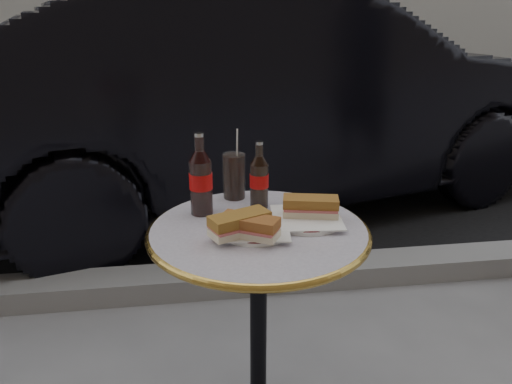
{
  "coord_description": "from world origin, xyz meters",
  "views": [
    {
      "loc": [
        -0.18,
        -1.25,
        1.31
      ],
      "look_at": [
        0.0,
        0.05,
        0.82
      ],
      "focal_mm": 35.0,
      "sensor_mm": 36.0,
      "label": 1
    }
  ],
  "objects": [
    {
      "name": "asphalt_road",
      "position": [
        0.0,
        5.0,
        0.0
      ],
      "size": [
        40.0,
        8.0,
        0.0
      ],
      "primitive_type": "cube",
      "color": "black",
      "rests_on": "ground"
    },
    {
      "name": "curb",
      "position": [
        0.0,
        0.9,
        0.05
      ],
      "size": [
        40.0,
        0.2,
        0.12
      ],
      "primitive_type": "cube",
      "color": "gray",
      "rests_on": "ground"
    },
    {
      "name": "bistro_table",
      "position": [
        0.0,
        0.0,
        0.37
      ],
      "size": [
        0.62,
        0.62,
        0.73
      ],
      "primitive_type": null,
      "color": "#BAB2C4",
      "rests_on": "ground"
    },
    {
      "name": "plate_left",
      "position": [
        -0.01,
        -0.03,
        0.74
      ],
      "size": [
        0.24,
        0.24,
        0.01
      ],
      "primitive_type": "cylinder",
      "rotation": [
        0.0,
        0.0,
        -0.3
      ],
      "color": "white",
      "rests_on": "bistro_table"
    },
    {
      "name": "plate_right",
      "position": [
        0.14,
        0.02,
        0.74
      ],
      "size": [
        0.25,
        0.25,
        0.01
      ],
      "primitive_type": "cylinder",
      "rotation": [
        0.0,
        0.0,
        -0.27
      ],
      "color": "white",
      "rests_on": "bistro_table"
    },
    {
      "name": "sandwich_left_a",
      "position": [
        -0.06,
        -0.06,
        0.77
      ],
      "size": [
        0.18,
        0.13,
        0.06
      ],
      "primitive_type": "cube",
      "rotation": [
        0.0,
        0.0,
        0.41
      ],
      "color": "#8C5E23",
      "rests_on": "plate_left"
    },
    {
      "name": "sandwich_left_b",
      "position": [
        -0.04,
        -0.08,
        0.77
      ],
      "size": [
        0.17,
        0.14,
        0.05
      ],
      "primitive_type": "cube",
      "rotation": [
        0.0,
        0.0,
        -0.52
      ],
      "color": "brown",
      "rests_on": "plate_left"
    },
    {
      "name": "sandwich_right",
      "position": [
        0.15,
        0.03,
        0.77
      ],
      "size": [
        0.17,
        0.11,
        0.05
      ],
      "primitive_type": "cube",
      "rotation": [
        0.0,
        0.0,
        -0.22
      ],
      "color": "brown",
      "rests_on": "plate_right"
    },
    {
      "name": "cola_bottle_left",
      "position": [
        -0.15,
        0.13,
        0.86
      ],
      "size": [
        0.09,
        0.09,
        0.25
      ],
      "primitive_type": null,
      "rotation": [
        0.0,
        0.0,
        -0.27
      ],
      "color": "black",
      "rests_on": "bistro_table"
    },
    {
      "name": "cola_bottle_right",
      "position": [
        0.02,
        0.15,
        0.84
      ],
      "size": [
        0.06,
        0.06,
        0.21
      ],
      "primitive_type": null,
      "rotation": [
        0.0,
        0.0,
        -0.01
      ],
      "color": "black",
      "rests_on": "bistro_table"
    },
    {
      "name": "cola_glass",
      "position": [
        -0.04,
        0.24,
        0.81
      ],
      "size": [
        0.08,
        0.08,
        0.15
      ],
      "primitive_type": "cylinder",
      "rotation": [
        0.0,
        0.0,
        -0.04
      ],
      "color": "black",
      "rests_on": "bistro_table"
    },
    {
      "name": "parked_car",
      "position": [
        0.37,
        2.08,
        0.73
      ],
      "size": [
        2.68,
        4.72,
        1.47
      ],
      "primitive_type": "imported",
      "rotation": [
        0.0,
        0.0,
        1.84
      ],
      "color": "black",
      "rests_on": "ground"
    }
  ]
}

